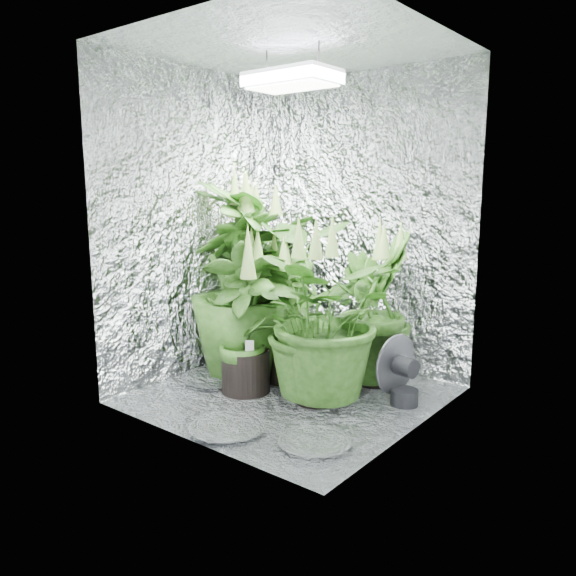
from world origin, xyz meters
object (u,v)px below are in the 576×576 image
(plant_d, at_px, (243,282))
(plant_f, at_px, (245,319))
(plant_c, at_px, (376,309))
(circulation_fan, at_px, (400,375))
(plant_a, at_px, (257,275))
(plant_b, at_px, (284,314))
(plant_e, at_px, (317,315))
(grow_lamp, at_px, (292,79))

(plant_d, distance_m, plant_f, 0.33)
(plant_c, distance_m, circulation_fan, 0.49)
(plant_d, bearing_deg, plant_f, -44.81)
(plant_a, distance_m, plant_b, 0.52)
(plant_a, bearing_deg, plant_c, 6.19)
(plant_a, xyz_separation_m, plant_c, (0.91, 0.10, -0.14))
(plant_a, distance_m, circulation_fan, 1.30)
(plant_c, xyz_separation_m, circulation_fan, (0.30, -0.23, -0.31))
(plant_d, height_order, plant_e, plant_d)
(plant_d, bearing_deg, plant_c, 31.60)
(plant_b, bearing_deg, plant_f, -99.04)
(plant_a, xyz_separation_m, plant_f, (0.38, -0.54, -0.16))
(plant_e, bearing_deg, plant_c, 78.73)
(plant_a, bearing_deg, plant_b, -28.50)
(plant_b, bearing_deg, plant_c, 34.57)
(grow_lamp, xyz_separation_m, plant_c, (0.27, 0.52, -1.34))
(grow_lamp, relative_size, plant_c, 0.48)
(plant_a, relative_size, plant_d, 0.95)
(grow_lamp, distance_m, plant_c, 1.47)
(plant_d, xyz_separation_m, plant_f, (0.20, -0.20, -0.18))
(plant_a, height_order, circulation_fan, plant_a)
(plant_c, bearing_deg, plant_a, -173.81)
(grow_lamp, bearing_deg, circulation_fan, 26.99)
(grow_lamp, xyz_separation_m, plant_e, (0.17, 0.01, -1.30))
(plant_f, bearing_deg, plant_c, 50.37)
(plant_e, distance_m, circulation_fan, 0.60)
(plant_d, bearing_deg, circulation_fan, 12.27)
(plant_e, xyz_separation_m, plant_f, (-0.43, -0.14, -0.06))
(grow_lamp, bearing_deg, plant_b, 138.65)
(plant_d, relative_size, circulation_fan, 3.34)
(plant_c, bearing_deg, plant_f, -129.63)
(plant_c, height_order, plant_f, plant_c)
(plant_b, xyz_separation_m, plant_f, (-0.05, -0.31, 0.02))
(plant_a, bearing_deg, grow_lamp, -33.14)
(plant_b, xyz_separation_m, plant_e, (0.38, -0.17, 0.08))
(grow_lamp, bearing_deg, plant_e, 4.43)
(grow_lamp, xyz_separation_m, plant_b, (-0.21, 0.18, -1.39))
(plant_b, bearing_deg, grow_lamp, -41.35)
(grow_lamp, relative_size, plant_a, 0.39)
(grow_lamp, height_order, plant_c, grow_lamp)
(circulation_fan, bearing_deg, plant_d, -157.05)
(plant_d, distance_m, circulation_fan, 1.15)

